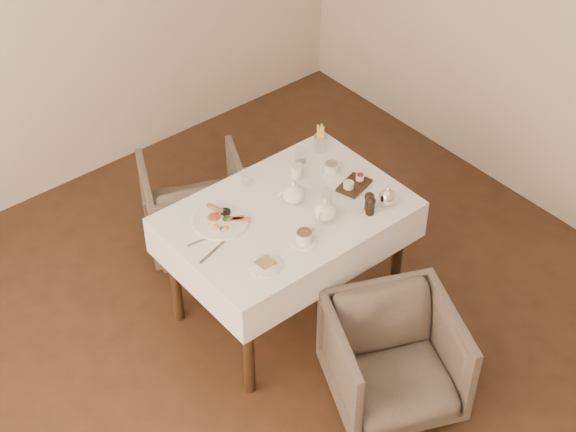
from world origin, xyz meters
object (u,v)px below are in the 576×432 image
at_px(teapot_centre, 293,192).
at_px(armchair_far, 195,204).
at_px(armchair_near, 394,359).
at_px(breakfast_plate, 221,221).
at_px(table, 287,227).

bearing_deg(teapot_centre, armchair_far, 112.86).
bearing_deg(teapot_centre, armchair_near, -79.91).
bearing_deg(breakfast_plate, armchair_near, -64.26).
relative_size(table, teapot_centre, 7.30).
distance_m(armchair_near, armchair_far, 1.70).
distance_m(armchair_near, breakfast_plate, 1.16).
bearing_deg(armchair_far, armchair_near, 117.23).
bearing_deg(table, breakfast_plate, 155.22).
distance_m(table, breakfast_plate, 0.39).
relative_size(table, armchair_far, 2.02).
relative_size(breakfast_plate, teapot_centre, 1.67).
height_order(table, teapot_centre, teapot_centre).
bearing_deg(table, teapot_centre, 26.85).
height_order(armchair_near, armchair_far, armchair_near).
bearing_deg(teapot_centre, breakfast_plate, 177.79).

